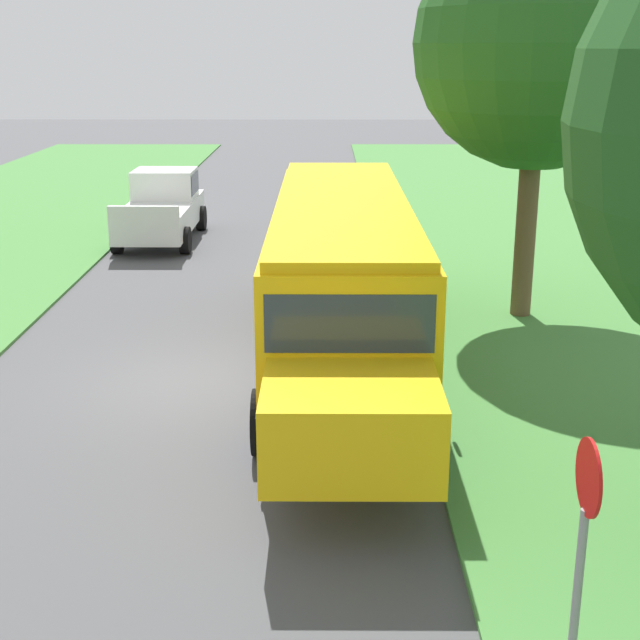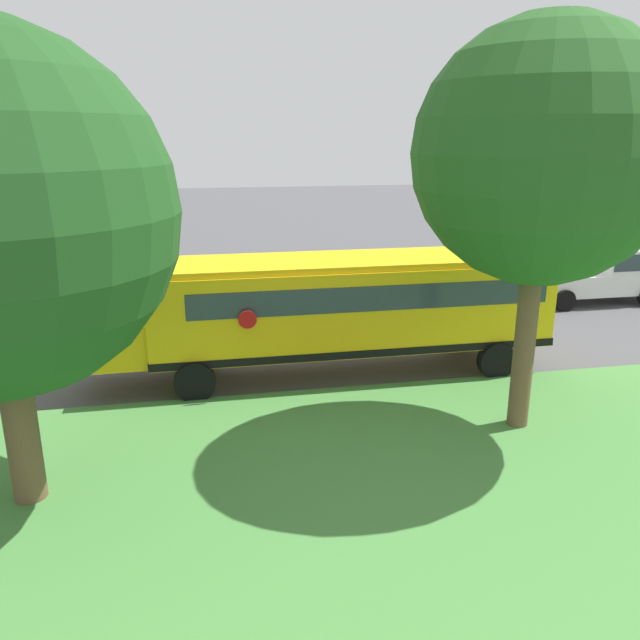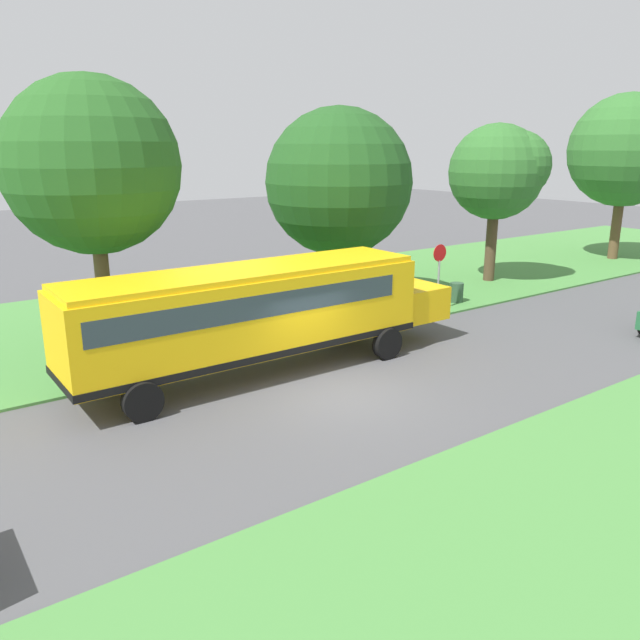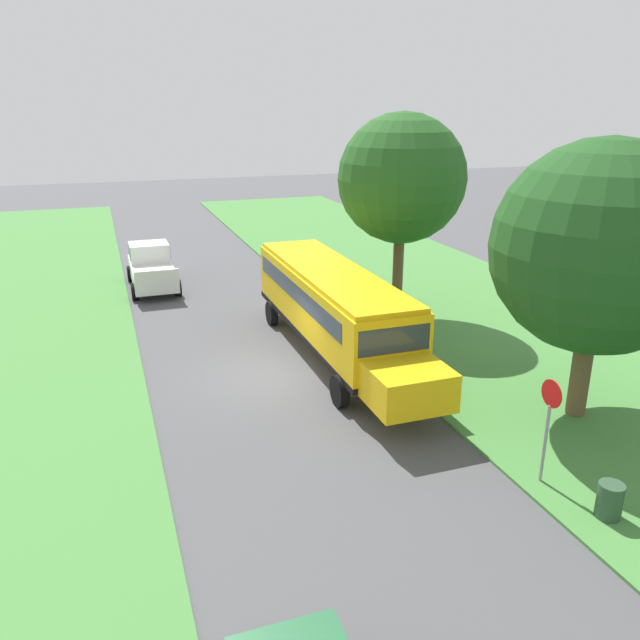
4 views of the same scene
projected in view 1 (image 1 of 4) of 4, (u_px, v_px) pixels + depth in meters
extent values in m
plane|color=#4C4C4F|center=(194.00, 381.00, 16.22)|extent=(120.00, 120.00, 0.00)
cube|color=yellow|center=(342.00, 264.00, 16.81)|extent=(2.50, 10.50, 2.20)
cube|color=yellow|center=(351.00, 425.00, 11.04)|extent=(2.20, 1.90, 1.10)
cube|color=yellow|center=(343.00, 202.00, 16.46)|extent=(2.35, 10.29, 0.16)
cube|color=black|center=(342.00, 314.00, 17.10)|extent=(2.54, 10.54, 0.20)
cube|color=#2D3842|center=(342.00, 237.00, 16.96)|extent=(2.53, 9.24, 0.64)
cube|color=#2D3842|center=(350.00, 323.00, 11.70)|extent=(2.25, 0.12, 0.80)
cylinder|color=red|center=(436.00, 298.00, 14.00)|extent=(0.03, 0.44, 0.44)
cylinder|color=black|center=(431.00, 423.00, 13.20)|extent=(0.30, 1.00, 1.00)
cylinder|color=black|center=(263.00, 422.00, 13.21)|extent=(0.30, 1.00, 1.00)
cylinder|color=black|center=(393.00, 286.00, 20.72)|extent=(0.30, 1.00, 1.00)
cylinder|color=black|center=(285.00, 286.00, 20.74)|extent=(0.30, 1.00, 1.00)
cube|color=silver|center=(161.00, 216.00, 27.60)|extent=(2.00, 5.40, 0.80)
cube|color=silver|center=(165.00, 184.00, 28.25)|extent=(1.90, 1.70, 0.90)
cube|color=#2D3842|center=(165.00, 183.00, 28.24)|extent=(1.94, 1.53, 0.63)
cube|color=silver|center=(143.00, 212.00, 24.92)|extent=(2.00, 0.16, 0.36)
cylinder|color=black|center=(141.00, 218.00, 29.40)|extent=(0.28, 0.80, 0.80)
cylinder|color=black|center=(201.00, 218.00, 29.39)|extent=(0.28, 0.80, 0.80)
cylinder|color=black|center=(117.00, 240.00, 26.04)|extent=(0.28, 0.80, 0.80)
cylinder|color=black|center=(185.00, 240.00, 26.03)|extent=(0.28, 0.80, 0.80)
cylinder|color=brown|center=(526.00, 231.00, 19.45)|extent=(0.45, 0.45, 3.95)
sphere|color=#23561E|center=(539.00, 43.00, 18.30)|extent=(5.20, 5.20, 5.20)
sphere|color=#23561E|center=(568.00, 27.00, 18.53)|extent=(3.53, 3.53, 3.53)
cylinder|color=gray|center=(575.00, 616.00, 7.83)|extent=(0.08, 0.08, 2.10)
cylinder|color=red|center=(589.00, 478.00, 7.43)|extent=(0.03, 0.68, 0.68)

